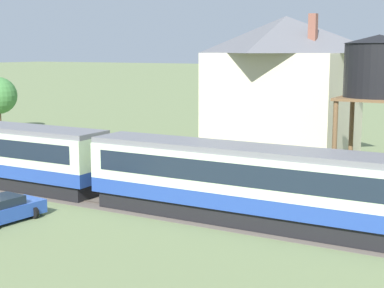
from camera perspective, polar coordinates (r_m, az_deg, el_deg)
name	(u,v)px	position (r m, az deg, el deg)	size (l,w,h in m)	color
ground_plane	(185,214)	(31.52, -0.65, -6.77)	(600.00, 600.00, 0.00)	#707F51
passenger_train	(105,164)	(34.02, -8.41, -1.91)	(71.46, 2.97, 3.92)	#234293
railway_track	(120,203)	(33.93, -7.03, -5.67)	(139.90, 3.60, 0.04)	#665B51
station_house_grey_roof	(284,87)	(46.72, 8.94, 5.50)	(10.77, 10.49, 11.20)	beige
water_tower	(378,70)	(35.54, 17.58, 6.86)	(4.16, 4.16, 9.49)	brown
parked_car_blue	(1,210)	(31.38, -18.04, -6.11)	(2.52, 4.54, 1.31)	#284CA8
yard_tree_0	(236,99)	(46.08, 4.30, 4.40)	(2.90, 2.90, 6.35)	#4C3823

